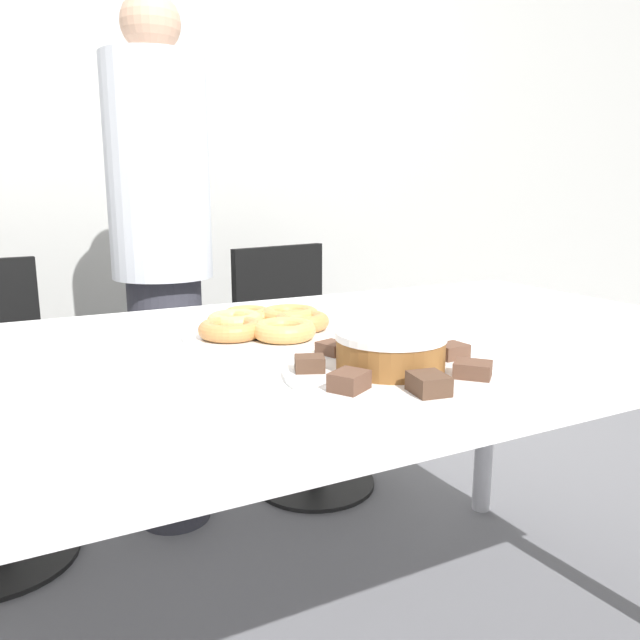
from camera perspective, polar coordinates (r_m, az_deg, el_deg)
wall_back at (r=2.69m, az=-17.87°, el=16.20°), size 8.00×0.05×2.60m
table at (r=1.21m, az=-2.62°, el=-5.87°), size 1.94×0.97×0.78m
person_standing at (r=1.97m, az=-14.19°, el=5.36°), size 0.30×0.30×1.62m
office_chair_right at (r=2.28m, az=-1.47°, el=-5.10°), size 0.53×0.53×0.87m
plate_cake at (r=1.01m, az=6.42°, el=-4.71°), size 0.34×0.34×0.01m
plate_donuts at (r=1.29m, az=-5.02°, el=-1.09°), size 0.34×0.34×0.01m
frosted_cake at (r=1.00m, az=6.46°, el=-2.74°), size 0.18×0.18×0.06m
lamington_0 at (r=0.90m, az=2.68°, el=-5.58°), size 0.07×0.06×0.03m
lamington_1 at (r=0.89m, az=9.91°, el=-5.76°), size 0.06×0.06×0.03m
lamington_2 at (r=0.99m, az=13.79°, el=-4.41°), size 0.07×0.07×0.02m
lamington_3 at (r=1.09m, az=11.87°, el=-2.78°), size 0.05×0.05×0.02m
lamington_4 at (r=1.13m, az=6.56°, el=-2.11°), size 0.07×0.07×0.02m
lamington_5 at (r=1.09m, az=1.19°, el=-2.57°), size 0.05×0.06×0.02m
lamington_6 at (r=0.99m, az=-0.95°, el=-4.00°), size 0.06×0.05×0.02m
donut_0 at (r=1.28m, az=-5.04°, el=-0.22°), size 0.10×0.10×0.03m
donut_1 at (r=1.20m, az=-3.28°, el=-0.94°), size 0.12×0.12×0.03m
donut_2 at (r=1.28m, az=-1.69°, el=-0.11°), size 0.11×0.11×0.03m
donut_3 at (r=1.33m, az=-2.77°, el=0.40°), size 0.13×0.13×0.03m
donut_4 at (r=1.36m, az=-6.67°, el=0.45°), size 0.10×0.10×0.03m
donut_5 at (r=1.29m, az=-7.78°, el=-0.07°), size 0.12×0.12×0.03m
donut_6 at (r=1.22m, az=-8.14°, el=-0.83°), size 0.13×0.13×0.03m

